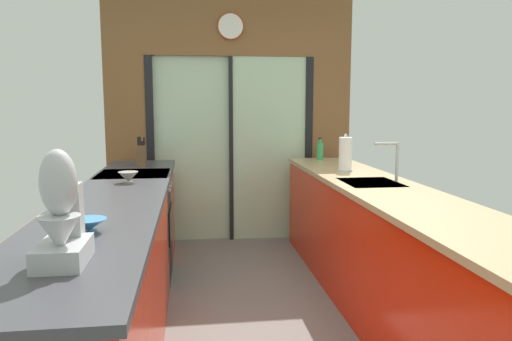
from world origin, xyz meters
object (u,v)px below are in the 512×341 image
object	(u,v)px
mixing_bowl_far	(128,177)
oven_range	(136,227)
stand_mixer	(62,220)
paper_towel_roll	(345,154)
knife_block	(142,155)
soap_bottle_far	(320,151)
mixing_bowl_near	(89,225)

from	to	relation	value
mixing_bowl_far	oven_range	bearing A→B (deg)	92.14
stand_mixer	paper_towel_roll	size ratio (longest dim) A/B	1.31
knife_block	paper_towel_roll	bearing A→B (deg)	-17.71
oven_range	stand_mixer	distance (m)	2.40
mixing_bowl_far	soap_bottle_far	size ratio (longest dim) A/B	0.64
mixing_bowl_near	soap_bottle_far	size ratio (longest dim) A/B	0.71
knife_block	stand_mixer	xyz separation A→B (m)	(0.00, -2.80, 0.06)
oven_range	knife_block	world-z (taller)	knife_block
mixing_bowl_far	mixing_bowl_near	bearing A→B (deg)	-90.00
mixing_bowl_far	paper_towel_roll	distance (m)	1.83
mixing_bowl_near	mixing_bowl_far	bearing A→B (deg)	90.00
stand_mixer	mixing_bowl_near	bearing A→B (deg)	90.00
stand_mixer	paper_towel_roll	world-z (taller)	stand_mixer
mixing_bowl_far	paper_towel_roll	size ratio (longest dim) A/B	0.46
soap_bottle_far	mixing_bowl_far	bearing A→B (deg)	-145.20
mixing_bowl_near	knife_block	world-z (taller)	knife_block
knife_block	soap_bottle_far	xyz separation A→B (m)	(1.78, 0.27, -0.01)
soap_bottle_far	paper_towel_roll	size ratio (longest dim) A/B	0.72
oven_range	knife_block	bearing A→B (deg)	87.81
mixing_bowl_far	stand_mixer	world-z (taller)	stand_mixer
mixing_bowl_near	soap_bottle_far	xyz separation A→B (m)	(1.78, 2.63, 0.06)
soap_bottle_far	oven_range	bearing A→B (deg)	-157.50
knife_block	paper_towel_roll	xyz separation A→B (m)	(1.78, -0.57, 0.04)
stand_mixer	paper_towel_roll	bearing A→B (deg)	51.39
mixing_bowl_near	paper_towel_roll	distance (m)	2.53
oven_range	mixing_bowl_far	xyz separation A→B (m)	(0.02, -0.49, 0.51)
oven_range	paper_towel_roll	xyz separation A→B (m)	(1.80, -0.09, 0.61)
mixing_bowl_near	mixing_bowl_far	distance (m)	1.39
mixing_bowl_far	knife_block	bearing A→B (deg)	90.00
mixing_bowl_near	knife_block	bearing A→B (deg)	90.00
knife_block	paper_towel_roll	world-z (taller)	paper_towel_roll
knife_block	oven_range	bearing A→B (deg)	-92.19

